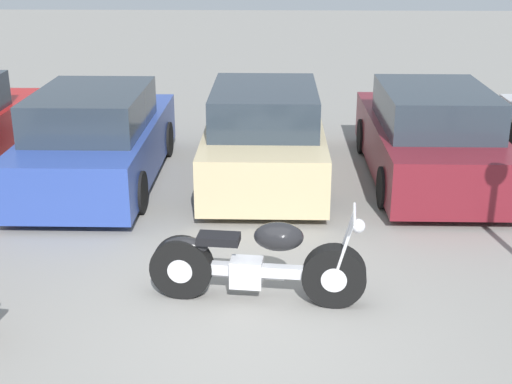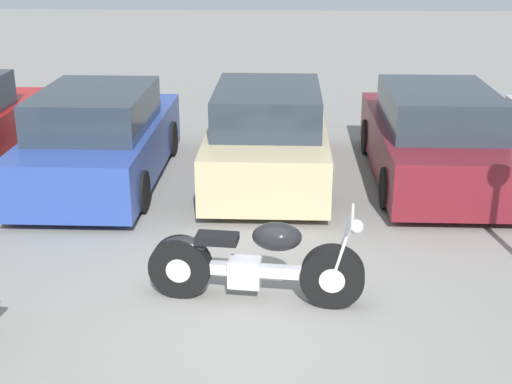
{
  "view_description": "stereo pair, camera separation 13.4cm",
  "coord_description": "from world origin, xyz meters",
  "px_view_note": "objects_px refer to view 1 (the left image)",
  "views": [
    {
      "loc": [
        0.22,
        -6.18,
        3.73
      ],
      "look_at": [
        0.02,
        1.63,
        0.85
      ],
      "focal_mm": 50.0,
      "sensor_mm": 36.0,
      "label": 1
    },
    {
      "loc": [
        0.35,
        -6.17,
        3.73
      ],
      "look_at": [
        0.02,
        1.63,
        0.85
      ],
      "focal_mm": 50.0,
      "sensor_mm": 36.0,
      "label": 2
    }
  ],
  "objects_px": {
    "parked_car_blue": "(97,140)",
    "motorcycle": "(255,263)",
    "parked_car_champagne": "(265,136)",
    "parked_car_maroon": "(429,137)"
  },
  "relations": [
    {
      "from": "parked_car_blue",
      "to": "parked_car_champagne",
      "type": "relative_size",
      "value": 1.0
    },
    {
      "from": "parked_car_maroon",
      "to": "parked_car_blue",
      "type": "bearing_deg",
      "value": -176.79
    },
    {
      "from": "motorcycle",
      "to": "parked_car_maroon",
      "type": "distance_m",
      "value": 4.82
    },
    {
      "from": "parked_car_blue",
      "to": "motorcycle",
      "type": "bearing_deg",
      "value": -55.8
    },
    {
      "from": "motorcycle",
      "to": "parked_car_blue",
      "type": "relative_size",
      "value": 0.53
    },
    {
      "from": "motorcycle",
      "to": "parked_car_champagne",
      "type": "relative_size",
      "value": 0.53
    },
    {
      "from": "motorcycle",
      "to": "parked_car_maroon",
      "type": "relative_size",
      "value": 0.53
    },
    {
      "from": "parked_car_blue",
      "to": "parked_car_maroon",
      "type": "relative_size",
      "value": 1.0
    },
    {
      "from": "parked_car_champagne",
      "to": "parked_car_maroon",
      "type": "bearing_deg",
      "value": -0.43
    },
    {
      "from": "parked_car_champagne",
      "to": "parked_car_maroon",
      "type": "relative_size",
      "value": 1.0
    }
  ]
}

